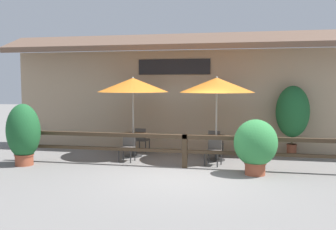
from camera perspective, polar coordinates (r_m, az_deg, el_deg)
The scene contains 14 objects.
ground_plane at distance 9.79m, azimuth 1.60°, elevation -9.37°, with size 60.00×60.00×0.00m, color slate.
building_facade at distance 13.55m, azimuth 4.58°, elevation 3.80°, with size 14.28×1.49×4.23m.
patio_railing at distance 10.66m, azimuth 2.58°, elevation -4.39°, with size 10.40×0.14×0.95m.
patio_umbrella_near at distance 12.28m, azimuth -5.36°, elevation 4.57°, with size 2.32×2.32×2.62m.
dining_table_near at distance 12.41m, azimuth -5.30°, elevation -3.55°, with size 1.04×1.04×0.75m.
chair_near_streetside at distance 11.67m, azimuth -6.17°, elevation -4.71°, with size 0.45×0.45×0.85m.
chair_near_wallside at distance 13.16m, azimuth -4.02°, elevation -3.62°, with size 0.46×0.46×0.85m.
patio_umbrella_middle at distance 11.70m, azimuth 7.43°, elevation 4.54°, with size 2.32×2.32×2.62m.
dining_table_middle at distance 11.83m, azimuth 7.34°, elevation -3.97°, with size 1.04×1.04×0.75m.
chair_middle_streetside at distance 11.13m, azimuth 6.99°, elevation -5.18°, with size 0.51×0.51×0.85m.
chair_middle_wallside at distance 12.58m, azimuth 7.22°, elevation -4.04°, with size 0.50×0.50×0.85m.
potted_plant_entrance_palm at distance 11.75m, azimuth -21.18°, elevation -2.57°, with size 0.99×0.90×1.81m.
potted_plant_broad_leaf at distance 10.09m, azimuth 13.20°, elevation -4.40°, with size 1.13×1.02×1.47m.
potted_plant_corner_fern at distance 13.04m, azimuth 18.46°, elevation 0.37°, with size 1.09×0.98×2.33m.
Camera 1 is at (1.61, -9.35, 2.39)m, focal length 40.00 mm.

